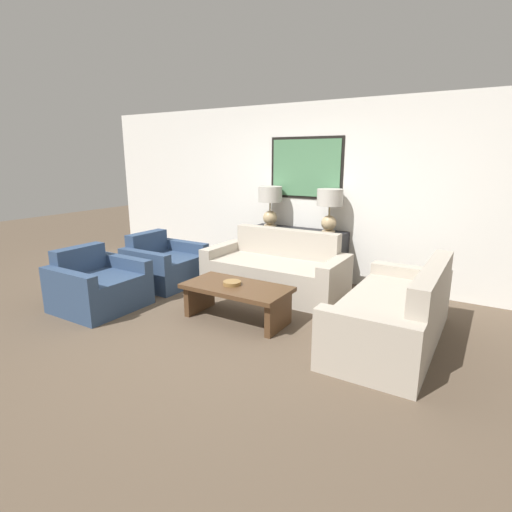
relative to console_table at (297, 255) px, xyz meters
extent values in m
plane|color=brown|center=(0.00, -2.13, -0.40)|extent=(20.00, 20.00, 0.00)
cube|color=silver|center=(0.00, 0.28, 0.93)|extent=(7.97, 0.10, 2.65)
cube|color=black|center=(0.00, 0.22, 1.30)|extent=(1.18, 0.01, 0.92)
cube|color=#4C7F56|center=(0.00, 0.22, 1.30)|extent=(1.10, 0.02, 0.84)
cube|color=black|center=(0.00, 0.00, 0.00)|extent=(1.49, 0.40, 0.80)
cylinder|color=tan|center=(-0.49, 0.00, 0.41)|extent=(0.19, 0.19, 0.02)
sphere|color=tan|center=(-0.49, 0.00, 0.53)|extent=(0.22, 0.22, 0.22)
cylinder|color=#8C7A51|center=(-0.49, 0.00, 0.72)|extent=(0.02, 0.02, 0.14)
cylinder|color=#B2ADA3|center=(-0.49, 0.00, 0.90)|extent=(0.37, 0.37, 0.24)
cylinder|color=tan|center=(0.49, 0.00, 0.41)|extent=(0.19, 0.19, 0.02)
sphere|color=tan|center=(0.49, 0.00, 0.53)|extent=(0.22, 0.22, 0.22)
cylinder|color=#8C7A51|center=(0.49, 0.00, 0.72)|extent=(0.02, 0.02, 0.14)
cylinder|color=#B2ADA3|center=(0.49, 0.00, 0.90)|extent=(0.37, 0.37, 0.24)
cube|color=#ADA393|center=(0.00, -0.82, -0.17)|extent=(1.59, 0.72, 0.46)
cube|color=#ADA393|center=(0.00, -0.37, 0.03)|extent=(1.59, 0.18, 0.85)
cube|color=#ADA393|center=(-0.89, -0.73, -0.10)|extent=(0.18, 0.90, 0.59)
cube|color=#ADA393|center=(0.89, -0.73, -0.10)|extent=(0.18, 0.90, 0.59)
cube|color=#ADA393|center=(1.67, -1.45, -0.17)|extent=(0.72, 1.59, 0.46)
cube|color=#ADA393|center=(2.12, -1.45, 0.03)|extent=(0.18, 1.59, 0.85)
cube|color=#ADA393|center=(1.76, -0.56, -0.10)|extent=(0.90, 0.18, 0.59)
cube|color=#ADA393|center=(1.76, -2.33, -0.10)|extent=(0.90, 0.18, 0.59)
cube|color=#4C331E|center=(0.09, -1.81, 0.00)|extent=(1.24, 0.63, 0.05)
cube|color=#4C331E|center=(-0.46, -1.81, -0.21)|extent=(0.07, 0.51, 0.37)
cube|color=#4C331E|center=(0.65, -1.81, -0.21)|extent=(0.07, 0.51, 0.37)
cylinder|color=olive|center=(0.03, -1.81, 0.04)|extent=(0.21, 0.21, 0.04)
cube|color=navy|center=(-1.50, -1.22, -0.19)|extent=(0.73, 0.69, 0.42)
cube|color=navy|center=(-1.95, -1.22, -0.02)|extent=(0.18, 0.69, 0.75)
cube|color=navy|center=(-1.59, -1.63, -0.11)|extent=(0.91, 0.14, 0.58)
cube|color=navy|center=(-1.59, -0.81, -0.11)|extent=(0.91, 0.14, 0.58)
cube|color=navy|center=(-1.50, -2.39, -0.19)|extent=(0.73, 0.69, 0.42)
cube|color=navy|center=(-1.95, -2.39, -0.02)|extent=(0.18, 0.69, 0.75)
cube|color=navy|center=(-1.59, -2.80, -0.11)|extent=(0.91, 0.14, 0.58)
cube|color=navy|center=(-1.59, -1.98, -0.11)|extent=(0.91, 0.14, 0.58)
camera|label=1|loc=(2.57, -5.43, 1.47)|focal=28.00mm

